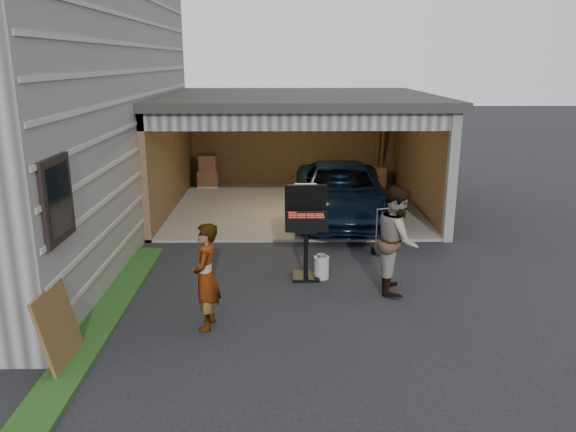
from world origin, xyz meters
name	(u,v)px	position (x,y,z in m)	size (l,w,h in m)	color
ground	(256,315)	(0.00, 0.00, 0.00)	(80.00, 80.00, 0.00)	black
groundcover_strip	(84,347)	(-2.25, -1.00, 0.03)	(0.50, 8.00, 0.06)	#193814
garage	(296,134)	(0.76, 6.79, 1.87)	(6.80, 6.30, 2.90)	#605E59
minivan	(340,194)	(1.79, 5.20, 0.64)	(2.13, 4.63, 1.29)	black
woman	(206,277)	(-0.68, -0.38, 0.77)	(0.56, 0.37, 1.55)	#B2BCE0
man	(397,240)	(2.27, 0.94, 0.88)	(0.86, 0.67, 1.76)	#44251A
bbq_grill	(306,225)	(0.81, 1.53, 0.97)	(0.73, 0.64, 1.62)	black
propane_tank	(321,267)	(1.08, 1.48, 0.20)	(0.26, 0.26, 0.40)	#AFAFAB
plywood_panel	(58,327)	(-2.40, -1.38, 0.51)	(0.04, 0.92, 1.03)	#523A1C
hand_truck	(383,246)	(2.38, 2.72, 0.18)	(0.42, 0.38, 0.94)	slate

